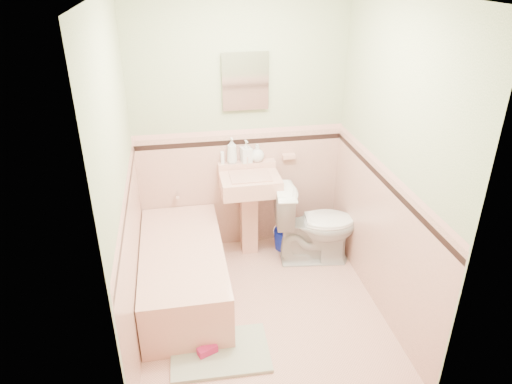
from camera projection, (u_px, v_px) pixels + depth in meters
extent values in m
plane|color=#E0A792|center=(261.00, 309.00, 4.02)|extent=(2.20, 2.20, 0.00)
plane|color=beige|center=(240.00, 128.00, 4.42)|extent=(2.50, 0.00, 2.50)
plane|color=beige|center=(301.00, 263.00, 2.49)|extent=(2.50, 0.00, 2.50)
plane|color=beige|center=(122.00, 187.00, 3.30)|extent=(0.00, 2.50, 2.50)
plane|color=beige|center=(390.00, 167.00, 3.62)|extent=(0.00, 2.50, 2.50)
plane|color=#E3AC98|center=(241.00, 191.00, 4.71)|extent=(2.00, 0.00, 2.00)
plane|color=#E3AC98|center=(296.00, 352.00, 2.79)|extent=(2.00, 0.00, 2.00)
plane|color=#E3AC98|center=(135.00, 264.00, 3.59)|extent=(0.00, 2.20, 2.20)
plane|color=#E3AC98|center=(378.00, 239.00, 3.91)|extent=(0.00, 2.20, 2.20)
plane|color=black|center=(240.00, 142.00, 4.47)|extent=(2.00, 0.00, 2.00)
plane|color=black|center=(299.00, 280.00, 2.57)|extent=(2.00, 0.00, 2.00)
plane|color=black|center=(127.00, 203.00, 3.36)|extent=(0.00, 2.20, 2.20)
plane|color=black|center=(385.00, 182.00, 3.67)|extent=(0.00, 2.20, 2.20)
plane|color=#E0A293|center=(240.00, 132.00, 4.42)|extent=(2.00, 0.00, 2.00)
plane|color=#E0A293|center=(300.00, 265.00, 2.52)|extent=(2.00, 0.00, 2.00)
plane|color=#E0A293|center=(125.00, 191.00, 3.31)|extent=(0.00, 2.20, 2.20)
plane|color=#E0A293|center=(387.00, 171.00, 3.63)|extent=(0.00, 2.20, 2.20)
cube|color=#DB9E89|center=(183.00, 273.00, 4.11)|extent=(0.70, 1.50, 0.45)
cylinder|color=silver|center=(177.00, 195.00, 4.56)|extent=(0.04, 0.12, 0.04)
cylinder|color=silver|center=(247.00, 161.00, 4.48)|extent=(0.02, 0.02, 0.10)
cube|color=white|center=(245.00, 81.00, 4.20)|extent=(0.36, 0.04, 0.45)
cube|color=#DB9E89|center=(289.00, 156.00, 4.60)|extent=(0.12, 0.07, 0.04)
imported|color=#B2B2B2|center=(232.00, 151.00, 4.44)|extent=(0.11, 0.11, 0.25)
imported|color=#B2B2B2|center=(246.00, 151.00, 4.47)|extent=(0.11, 0.12, 0.22)
imported|color=#B2B2B2|center=(257.00, 153.00, 4.50)|extent=(0.16, 0.16, 0.17)
cylinder|color=white|center=(222.00, 158.00, 4.46)|extent=(0.05, 0.05, 0.12)
imported|color=white|center=(315.00, 224.00, 4.52)|extent=(0.82, 0.53, 0.79)
cube|color=#93A186|center=(220.00, 352.00, 3.57)|extent=(0.75, 0.51, 0.03)
cube|color=#BF1E59|center=(207.00, 350.00, 3.53)|extent=(0.16, 0.12, 0.06)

